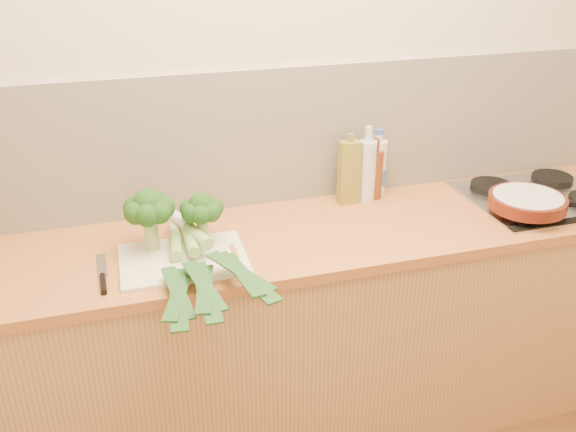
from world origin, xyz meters
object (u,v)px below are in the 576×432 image
(skillet, at_px, (528,201))
(chefs_knife, at_px, (103,279))
(chopping_board, at_px, (183,260))
(gas_hob, at_px, (540,196))

(skillet, bearing_deg, chefs_knife, -156.70)
(chopping_board, height_order, skillet, skillet)
(gas_hob, xyz_separation_m, skillet, (-0.15, -0.12, 0.05))
(chefs_knife, distance_m, skillet, 1.58)
(chopping_board, xyz_separation_m, chefs_knife, (-0.26, -0.06, 0.00))
(gas_hob, relative_size, chopping_board, 1.38)
(chopping_board, xyz_separation_m, skillet, (1.31, -0.03, 0.06))
(chopping_board, relative_size, chefs_knife, 1.54)
(chefs_knife, bearing_deg, gas_hob, 4.37)
(skillet, bearing_deg, chopping_board, -158.94)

